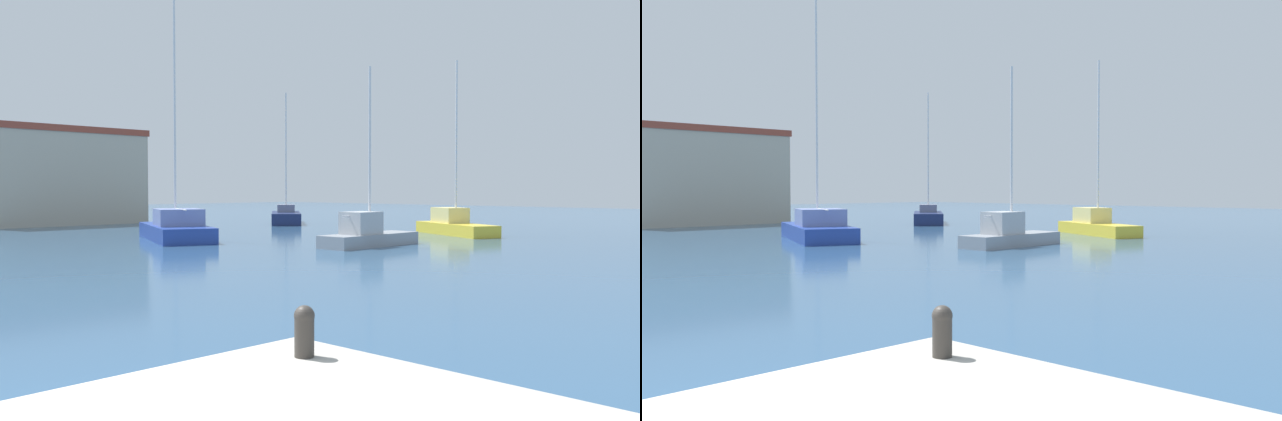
{
  "view_description": "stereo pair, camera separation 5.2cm",
  "coord_description": "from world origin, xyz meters",
  "views": [
    {
      "loc": [
        -3.28,
        -6.44,
        2.86
      ],
      "look_at": [
        26.58,
        22.79,
        1.49
      ],
      "focal_mm": 37.92,
      "sensor_mm": 36.0,
      "label": 1
    },
    {
      "loc": [
        -3.24,
        -6.48,
        2.86
      ],
      "look_at": [
        26.58,
        22.79,
        1.49
      ],
      "focal_mm": 37.92,
      "sensor_mm": 36.0,
      "label": 2
    }
  ],
  "objects": [
    {
      "name": "water",
      "position": [
        15.0,
        20.0,
        0.0
      ],
      "size": [
        160.0,
        160.0,
        0.0
      ],
      "primitive_type": "plane",
      "color": "#2D5175",
      "rests_on": "ground"
    },
    {
      "name": "mooring_bollard",
      "position": [
        1.65,
        -1.38,
        1.38
      ],
      "size": [
        0.22,
        0.22,
        0.55
      ],
      "color": "#38332D",
      "rests_on": "pier_quay"
    },
    {
      "name": "sailboat_grey_inner_mooring",
      "position": [
        22.09,
        15.15,
        0.62
      ],
      "size": [
        5.9,
        1.9,
        8.85
      ],
      "color": "gray",
      "rests_on": "water"
    },
    {
      "name": "sailboat_navy_behind_lamppost",
      "position": [
        33.97,
        33.91,
        0.58
      ],
      "size": [
        6.74,
        7.11,
        10.59
      ],
      "color": "#19234C",
      "rests_on": "water"
    },
    {
      "name": "sailboat_yellow_outer_mooring",
      "position": [
        32.3,
        16.77,
        0.63
      ],
      "size": [
        4.68,
        7.01,
        10.7
      ],
      "color": "gold",
      "rests_on": "water"
    },
    {
      "name": "sailboat_blue_distant_east",
      "position": [
        17.81,
        25.36,
        0.66
      ],
      "size": [
        5.84,
        8.81,
        13.35
      ],
      "color": "#233D93",
      "rests_on": "water"
    },
    {
      "name": "waterfront_apartments",
      "position": [
        20.24,
        46.36,
        3.83
      ],
      "size": [
        13.1,
        7.32,
        7.64
      ],
      "color": "#B2A893",
      "rests_on": "ground"
    }
  ]
}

